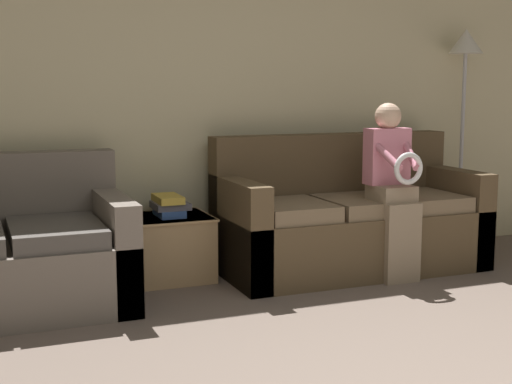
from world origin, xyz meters
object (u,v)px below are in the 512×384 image
(child_left_seated, at_px, (393,183))
(couch_main, at_px, (348,222))
(side_shelf, at_px, (171,246))
(book_stack, at_px, (169,206))
(couch_side, at_px, (6,256))
(floor_lamp, at_px, (465,69))

(child_left_seated, bearing_deg, couch_main, 113.24)
(side_shelf, bearing_deg, book_stack, -138.26)
(child_left_seated, bearing_deg, side_shelf, 158.83)
(couch_main, relative_size, couch_side, 1.32)
(side_shelf, relative_size, floor_lamp, 0.30)
(couch_side, distance_m, side_shelf, 1.14)
(couch_main, height_order, couch_side, couch_main)
(couch_main, xyz_separation_m, book_stack, (-1.31, 0.21, 0.18))
(couch_main, bearing_deg, book_stack, 171.03)
(side_shelf, bearing_deg, couch_main, -9.22)
(couch_main, xyz_separation_m, side_shelf, (-1.30, 0.21, -0.12))
(side_shelf, bearing_deg, couch_side, -166.44)
(couch_main, distance_m, side_shelf, 1.33)
(couch_side, xyz_separation_m, child_left_seated, (2.56, -0.30, 0.36))
(child_left_seated, xyz_separation_m, side_shelf, (-1.46, 0.56, -0.45))
(side_shelf, xyz_separation_m, floor_lamp, (2.55, 0.10, 1.26))
(couch_main, relative_size, book_stack, 6.48)
(side_shelf, bearing_deg, floor_lamp, 2.14)
(child_left_seated, xyz_separation_m, book_stack, (-1.46, 0.56, -0.16))
(couch_side, bearing_deg, book_stack, 13.38)
(couch_main, xyz_separation_m, couch_side, (-2.41, -0.06, -0.03))
(couch_main, bearing_deg, child_left_seated, -66.76)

